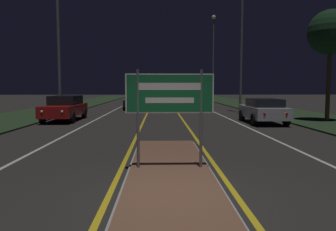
{
  "coord_description": "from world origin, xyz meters",
  "views": [
    {
      "loc": [
        -0.24,
        -5.79,
        2.03
      ],
      "look_at": [
        0.0,
        3.47,
        1.22
      ],
      "focal_mm": 35.0,
      "sensor_mm": 36.0,
      "label": 1
    }
  ],
  "objects_px": {
    "streetlight_right_far": "(213,48)",
    "car_receding_1": "(196,102)",
    "car_receding_3": "(202,96)",
    "streetlight_right_near": "(242,19)",
    "streetlight_left_near": "(58,10)",
    "car_approaching_0": "(65,108)",
    "car_receding_0": "(263,110)",
    "car_approaching_1": "(136,102)",
    "car_approaching_2": "(143,97)",
    "car_receding_2": "(185,99)",
    "highway_sign": "(170,98)"
  },
  "relations": [
    {
      "from": "streetlight_right_far",
      "to": "car_receding_1",
      "type": "relative_size",
      "value": 2.59
    },
    {
      "from": "car_receding_3",
      "to": "streetlight_right_near",
      "type": "bearing_deg",
      "value": -88.69
    },
    {
      "from": "streetlight_left_near",
      "to": "car_approaching_0",
      "type": "xyz_separation_m",
      "value": [
        0.46,
        -0.64,
        -5.91
      ]
    },
    {
      "from": "streetlight_left_near",
      "to": "streetlight_right_far",
      "type": "bearing_deg",
      "value": 59.03
    },
    {
      "from": "car_receding_1",
      "to": "car_approaching_0",
      "type": "distance_m",
      "value": 12.15
    },
    {
      "from": "car_receding_0",
      "to": "car_receding_1",
      "type": "relative_size",
      "value": 0.95
    },
    {
      "from": "car_receding_1",
      "to": "car_approaching_1",
      "type": "xyz_separation_m",
      "value": [
        -5.28,
        1.63,
        -0.07
      ]
    },
    {
      "from": "car_approaching_1",
      "to": "car_approaching_2",
      "type": "relative_size",
      "value": 1.0
    },
    {
      "from": "streetlight_right_near",
      "to": "car_receding_2",
      "type": "relative_size",
      "value": 2.62
    },
    {
      "from": "highway_sign",
      "to": "car_approaching_2",
      "type": "relative_size",
      "value": 0.57
    },
    {
      "from": "streetlight_left_near",
      "to": "car_receding_0",
      "type": "bearing_deg",
      "value": -11.57
    },
    {
      "from": "streetlight_right_near",
      "to": "car_receding_2",
      "type": "xyz_separation_m",
      "value": [
        -3.68,
        9.76,
        -6.5
      ]
    },
    {
      "from": "streetlight_right_far",
      "to": "car_receding_2",
      "type": "relative_size",
      "value": 2.63
    },
    {
      "from": "streetlight_right_near",
      "to": "car_approaching_2",
      "type": "height_order",
      "value": "streetlight_right_near"
    },
    {
      "from": "streetlight_right_far",
      "to": "car_approaching_2",
      "type": "height_order",
      "value": "streetlight_right_far"
    },
    {
      "from": "streetlight_left_near",
      "to": "car_receding_1",
      "type": "distance_m",
      "value": 13.45
    },
    {
      "from": "car_approaching_1",
      "to": "car_receding_3",
      "type": "bearing_deg",
      "value": 62.29
    },
    {
      "from": "streetlight_right_near",
      "to": "car_approaching_0",
      "type": "bearing_deg",
      "value": -154.06
    },
    {
      "from": "streetlight_right_near",
      "to": "car_receding_0",
      "type": "bearing_deg",
      "value": -94.6
    },
    {
      "from": "highway_sign",
      "to": "streetlight_right_far",
      "type": "height_order",
      "value": "streetlight_right_far"
    },
    {
      "from": "car_approaching_0",
      "to": "car_receding_1",
      "type": "bearing_deg",
      "value": 43.36
    },
    {
      "from": "car_approaching_2",
      "to": "car_receding_2",
      "type": "bearing_deg",
      "value": -55.6
    },
    {
      "from": "streetlight_right_far",
      "to": "car_approaching_0",
      "type": "distance_m",
      "value": 26.46
    },
    {
      "from": "car_approaching_1",
      "to": "car_approaching_2",
      "type": "bearing_deg",
      "value": 89.68
    },
    {
      "from": "highway_sign",
      "to": "car_receding_2",
      "type": "relative_size",
      "value": 0.56
    },
    {
      "from": "car_receding_2",
      "to": "car_approaching_0",
      "type": "height_order",
      "value": "car_approaching_0"
    },
    {
      "from": "streetlight_right_far",
      "to": "car_receding_0",
      "type": "height_order",
      "value": "streetlight_right_far"
    },
    {
      "from": "streetlight_right_near",
      "to": "car_approaching_2",
      "type": "distance_m",
      "value": 19.89
    },
    {
      "from": "streetlight_left_near",
      "to": "highway_sign",
      "type": "bearing_deg",
      "value": -63.26
    },
    {
      "from": "car_approaching_2",
      "to": "car_approaching_1",
      "type": "bearing_deg",
      "value": -90.32
    },
    {
      "from": "car_receding_0",
      "to": "car_receding_3",
      "type": "height_order",
      "value": "car_receding_3"
    },
    {
      "from": "car_receding_1",
      "to": "car_approaching_0",
      "type": "bearing_deg",
      "value": -136.64
    },
    {
      "from": "car_approaching_2",
      "to": "streetlight_right_far",
      "type": "bearing_deg",
      "value": -1.57
    },
    {
      "from": "car_receding_1",
      "to": "car_receding_2",
      "type": "xyz_separation_m",
      "value": [
        -0.4,
        7.31,
        -0.01
      ]
    },
    {
      "from": "highway_sign",
      "to": "car_receding_0",
      "type": "xyz_separation_m",
      "value": [
        5.54,
        10.28,
        -1.04
      ]
    },
    {
      "from": "car_receding_1",
      "to": "car_approaching_2",
      "type": "bearing_deg",
      "value": 109.97
    },
    {
      "from": "car_receding_0",
      "to": "car_approaching_0",
      "type": "xyz_separation_m",
      "value": [
        -11.49,
        1.81,
        0.05
      ]
    },
    {
      "from": "car_approaching_2",
      "to": "car_receding_0",
      "type": "bearing_deg",
      "value": -72.19
    },
    {
      "from": "car_approaching_0",
      "to": "car_approaching_1",
      "type": "distance_m",
      "value": 10.59
    },
    {
      "from": "streetlight_right_near",
      "to": "car_receding_3",
      "type": "xyz_separation_m",
      "value": [
        -0.45,
        19.53,
        -6.51
      ]
    },
    {
      "from": "streetlight_right_near",
      "to": "highway_sign",
      "type": "bearing_deg",
      "value": -108.92
    },
    {
      "from": "highway_sign",
      "to": "car_receding_0",
      "type": "distance_m",
      "value": 11.72
    },
    {
      "from": "car_receding_2",
      "to": "streetlight_right_near",
      "type": "bearing_deg",
      "value": -69.36
    },
    {
      "from": "car_receding_2",
      "to": "car_receding_3",
      "type": "bearing_deg",
      "value": 71.71
    },
    {
      "from": "streetlight_left_near",
      "to": "car_approaching_0",
      "type": "relative_size",
      "value": 2.01
    },
    {
      "from": "streetlight_right_far",
      "to": "car_receding_2",
      "type": "distance_m",
      "value": 10.09
    },
    {
      "from": "car_approaching_2",
      "to": "car_approaching_0",
      "type": "bearing_deg",
      "value": -99.08
    },
    {
      "from": "streetlight_left_near",
      "to": "streetlight_right_far",
      "type": "distance_m",
      "value": 25.41
    },
    {
      "from": "car_receding_0",
      "to": "car_receding_2",
      "type": "relative_size",
      "value": 0.97
    },
    {
      "from": "highway_sign",
      "to": "streetlight_right_near",
      "type": "distance_m",
      "value": 19.78
    }
  ]
}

